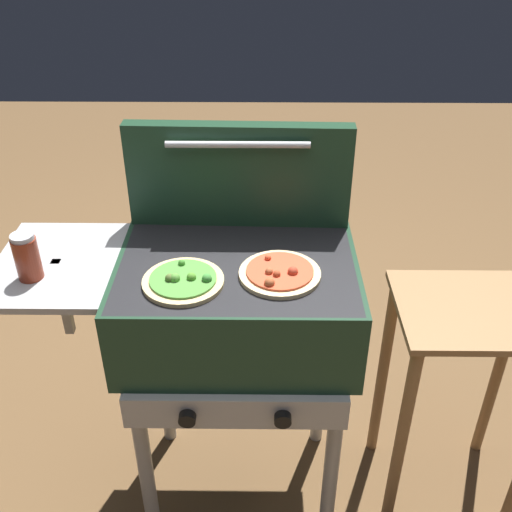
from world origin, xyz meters
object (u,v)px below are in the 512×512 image
object	(u,v)px
pizza_pepperoni	(280,273)
sauce_jar	(27,257)
grill	(233,307)
prep_table	(462,365)
pizza_veggie	(183,280)

from	to	relation	value
pizza_pepperoni	sauce_jar	size ratio (longest dim) A/B	1.67
grill	prep_table	world-z (taller)	grill
grill	sauce_jar	xyz separation A→B (m)	(-0.50, -0.07, 0.21)
pizza_veggie	sauce_jar	world-z (taller)	sauce_jar
pizza_veggie	prep_table	size ratio (longest dim) A/B	0.27
prep_table	pizza_veggie	bearing A→B (deg)	-172.92
grill	sauce_jar	bearing A→B (deg)	-172.16
pizza_pepperoni	pizza_veggie	distance (m)	0.24
prep_table	sauce_jar	bearing A→B (deg)	-176.42
pizza_pepperoni	sauce_jar	world-z (taller)	sauce_jar
pizza_veggie	sauce_jar	distance (m)	0.39
pizza_veggie	pizza_pepperoni	bearing A→B (deg)	8.20
grill	pizza_veggie	bearing A→B (deg)	-141.10
sauce_jar	pizza_veggie	bearing A→B (deg)	-3.57
pizza_veggie	sauce_jar	xyz separation A→B (m)	(-0.39, 0.02, 0.05)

